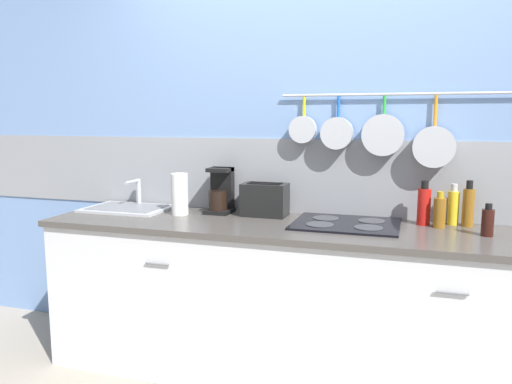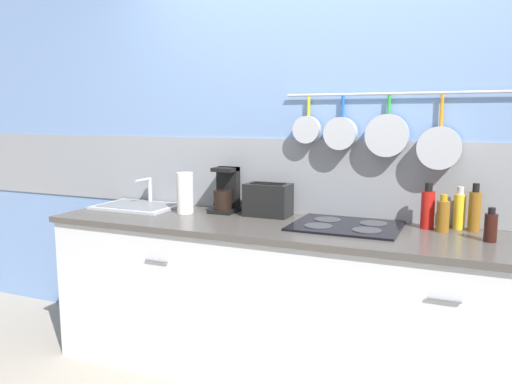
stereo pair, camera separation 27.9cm
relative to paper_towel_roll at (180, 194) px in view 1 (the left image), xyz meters
The scene contains 14 objects.
ground_plane 1.30m from the paper_towel_roll, ahead, with size 12.00×12.00×0.00m, color #9E9384.
wall_back 0.89m from the paper_towel_roll, 20.02° to the left, with size 7.20×0.16×2.60m.
cabinet_base 1.00m from the paper_towel_roll, ahead, with size 2.96×0.65×0.86m.
countertop 0.82m from the paper_towel_roll, ahead, with size 3.00×0.67×0.03m.
sink_basin 0.41m from the paper_towel_roll, behind, with size 0.52×0.38×0.18m.
paper_towel_roll is the anchor object (origin of this frame).
coffee_maker 0.25m from the paper_towel_roll, 33.91° to the left, with size 0.15×0.18×0.28m.
toaster 0.52m from the paper_towel_roll, 13.69° to the left, with size 0.29×0.17×0.20m.
cooktop 1.02m from the paper_towel_roll, ahead, with size 0.57×0.46×0.01m.
bottle_hot_sauce 1.42m from the paper_towel_roll, ahead, with size 0.07×0.07×0.25m.
bottle_dish_soap 1.50m from the paper_towel_roll, ahead, with size 0.06×0.06×0.20m.
bottle_sesame_oil 1.58m from the paper_towel_roll, ahead, with size 0.06×0.06×0.23m.
bottle_vinegar 1.65m from the paper_towel_roll, ahead, with size 0.06×0.06×0.25m.
bottle_cooking_wine 1.72m from the paper_towel_roll, ahead, with size 0.06×0.06×0.17m.
Camera 1 is at (0.55, -2.63, 1.48)m, focal length 35.00 mm.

